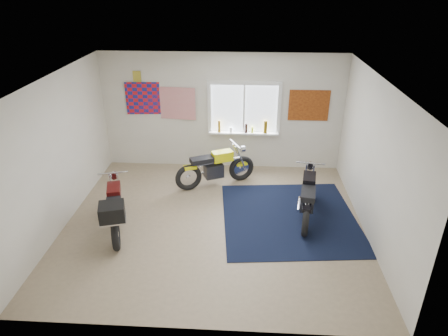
# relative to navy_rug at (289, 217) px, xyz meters

# --- Properties ---
(ground) EXTENTS (5.50, 5.50, 0.00)m
(ground) POSITION_rel_navy_rug_xyz_m (-1.43, -0.26, -0.01)
(ground) COLOR #9E896B
(ground) RESTS_ON ground
(room_shell) EXTENTS (5.50, 5.50, 5.50)m
(room_shell) POSITION_rel_navy_rug_xyz_m (-1.43, -0.26, 1.63)
(room_shell) COLOR white
(room_shell) RESTS_ON ground
(navy_rug) EXTENTS (2.73, 2.82, 0.01)m
(navy_rug) POSITION_rel_navy_rug_xyz_m (0.00, 0.00, 0.00)
(navy_rug) COLOR black
(navy_rug) RESTS_ON ground
(window_assembly) EXTENTS (1.66, 0.17, 1.26)m
(window_assembly) POSITION_rel_navy_rug_xyz_m (-0.93, 2.21, 1.36)
(window_assembly) COLOR white
(window_assembly) RESTS_ON room_shell
(oil_bottles) EXTENTS (1.14, 0.09, 0.30)m
(oil_bottles) POSITION_rel_navy_rug_xyz_m (-0.85, 2.14, 1.02)
(oil_bottles) COLOR #996D16
(oil_bottles) RESTS_ON window_assembly
(flag_display) EXTENTS (1.60, 0.10, 1.17)m
(flag_display) POSITION_rel_navy_rug_xyz_m (-3.33, 2.22, 2.14)
(flag_display) COLOR red
(flag_display) RESTS_ON room_shell
(triumph_poster) EXTENTS (0.90, 0.03, 0.70)m
(triumph_poster) POSITION_rel_navy_rug_xyz_m (0.52, 2.22, 1.54)
(triumph_poster) COLOR #A54C14
(triumph_poster) RESTS_ON room_shell
(yellow_triumph) EXTENTS (1.70, 0.88, 0.92)m
(yellow_triumph) POSITION_rel_navy_rug_xyz_m (-1.52, 1.24, 0.40)
(yellow_triumph) COLOR black
(yellow_triumph) RESTS_ON ground
(black_chrome_bike) EXTENTS (0.57, 1.81, 0.93)m
(black_chrome_bike) POSITION_rel_navy_rug_xyz_m (0.32, 0.08, 0.40)
(black_chrome_bike) COLOR black
(black_chrome_bike) RESTS_ON navy_rug
(maroon_tourer) EXTENTS (0.83, 1.81, 0.92)m
(maroon_tourer) POSITION_rel_navy_rug_xyz_m (-3.14, -0.67, 0.47)
(maroon_tourer) COLOR black
(maroon_tourer) RESTS_ON ground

